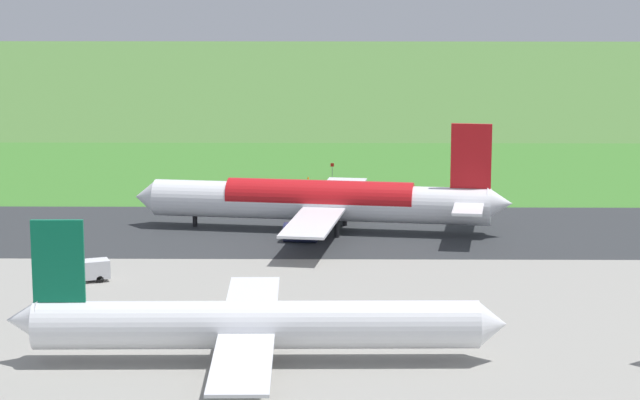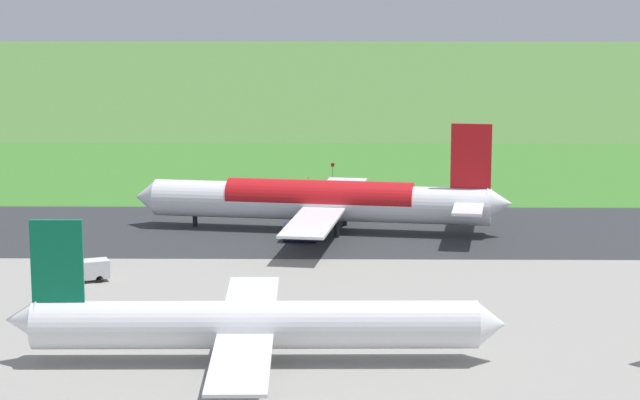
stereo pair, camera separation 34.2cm
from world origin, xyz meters
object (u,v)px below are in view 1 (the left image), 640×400
at_px(airliner_parked_mid, 254,324).
at_px(no_stopping_sign, 332,170).
at_px(traffic_cone_orange, 308,178).
at_px(airliner_main, 323,201).
at_px(service_truck_fuel, 87,271).

relative_size(airliner_parked_mid, no_stopping_sign, 16.97).
xyz_separation_m(no_stopping_sign, traffic_cone_orange, (4.19, 0.03, -1.40)).
height_order(airliner_main, traffic_cone_orange, airliner_main).
height_order(airliner_main, airliner_parked_mid, airliner_main).
bearing_deg(service_truck_fuel, no_stopping_sign, -111.98).
xyz_separation_m(airliner_parked_mid, traffic_cone_orange, (-3.21, -103.56, -3.57)).
distance_m(service_truck_fuel, no_stopping_sign, 78.30).
bearing_deg(airliner_main, no_stopping_sign, -91.73).
bearing_deg(service_truck_fuel, airliner_parked_mid, 125.25).
height_order(no_stopping_sign, traffic_cone_orange, no_stopping_sign).
bearing_deg(airliner_parked_mid, no_stopping_sign, -94.09).
relative_size(airliner_main, service_truck_fuel, 8.69).
xyz_separation_m(airliner_main, no_stopping_sign, (-1.30, -43.17, -2.68)).
bearing_deg(airliner_main, service_truck_fuel, 46.43).
bearing_deg(traffic_cone_orange, airliner_main, 93.83).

